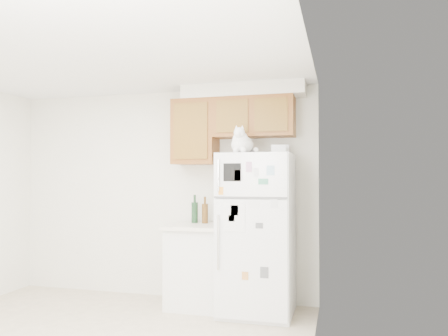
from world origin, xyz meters
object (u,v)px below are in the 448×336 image
(cat, at_px, (242,143))
(bottle_green, at_px, (195,209))
(refrigerator, at_px, (257,233))
(storage_box_back, at_px, (280,150))
(storage_box_front, at_px, (278,149))
(base_counter, at_px, (198,265))
(bottle_amber, at_px, (205,210))

(cat, height_order, bottle_green, cat)
(refrigerator, xyz_separation_m, storage_box_back, (0.23, 0.14, 0.90))
(refrigerator, height_order, storage_box_front, storage_box_front)
(storage_box_back, distance_m, storage_box_front, 0.15)
(base_counter, height_order, storage_box_front, storage_box_front)
(base_counter, xyz_separation_m, storage_box_back, (0.92, 0.06, 1.29))
(base_counter, distance_m, storage_box_back, 1.59)
(refrigerator, relative_size, bottle_green, 5.22)
(storage_box_front, relative_size, bottle_green, 0.46)
(refrigerator, bearing_deg, bottle_amber, 162.66)
(base_counter, xyz_separation_m, storage_box_front, (0.92, -0.08, 1.28))
(bottle_green, height_order, bottle_amber, bottle_green)
(base_counter, height_order, bottle_green, bottle_green)
(storage_box_back, bearing_deg, base_counter, 176.89)
(refrigerator, height_order, bottle_green, refrigerator)
(cat, bearing_deg, refrigerator, 51.62)
(refrigerator, relative_size, cat, 4.16)
(cat, bearing_deg, storage_box_front, 22.71)
(refrigerator, height_order, bottle_amber, refrigerator)
(storage_box_back, xyz_separation_m, bottle_green, (-1.01, 0.08, -0.67))
(storage_box_front, bearing_deg, bottle_amber, 157.92)
(base_counter, bearing_deg, refrigerator, -6.09)
(bottle_amber, bearing_deg, storage_box_back, -4.14)
(cat, height_order, storage_box_front, cat)
(refrigerator, distance_m, base_counter, 0.79)
(storage_box_back, relative_size, bottle_green, 0.55)
(refrigerator, xyz_separation_m, bottle_amber, (-0.65, 0.20, 0.22))
(cat, height_order, bottle_amber, cat)
(base_counter, bearing_deg, cat, -22.78)
(base_counter, distance_m, cat, 1.48)
(storage_box_back, bearing_deg, storage_box_front, -97.38)
(base_counter, bearing_deg, bottle_amber, 71.08)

